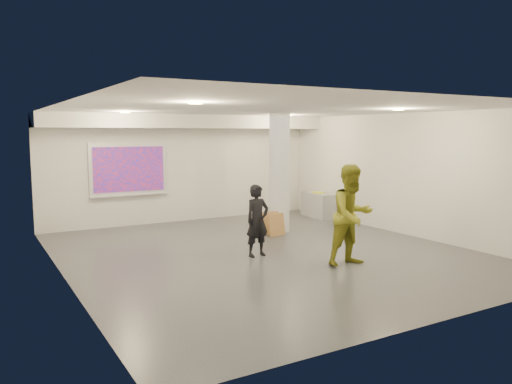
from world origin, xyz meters
TOP-DOWN VIEW (x-y plane):
  - floor at (0.00, 0.00)m, footprint 8.00×9.00m
  - ceiling at (0.00, 0.00)m, footprint 8.00×9.00m
  - wall_back at (0.00, 4.50)m, footprint 8.00×0.01m
  - wall_front at (0.00, -4.50)m, footprint 8.00×0.01m
  - wall_left at (-4.00, 0.00)m, footprint 0.01×9.00m
  - wall_right at (4.00, 0.00)m, footprint 0.01×9.00m
  - soffit_band at (0.00, 3.95)m, footprint 8.00×1.10m
  - downlight_nw at (-2.20, 2.50)m, footprint 0.22×0.22m
  - downlight_ne at (2.20, 2.50)m, footprint 0.22×0.22m
  - downlight_sw at (-2.20, -1.50)m, footprint 0.22×0.22m
  - downlight_se at (2.20, -1.50)m, footprint 0.22×0.22m
  - column at (1.50, 1.80)m, footprint 0.52×0.52m
  - projection_screen at (-1.60, 4.45)m, footprint 2.10×0.13m
  - credenza at (3.72, 3.05)m, footprint 0.62×1.29m
  - papers_stack at (3.76, 3.25)m, footprint 0.36×0.42m
  - postit_pad at (3.69, 3.05)m, footprint 0.31×0.36m
  - cardboard_back at (1.13, 1.34)m, footprint 0.51×0.24m
  - cardboard_front at (1.16, 1.58)m, footprint 0.55×0.29m
  - woman at (-0.30, -0.17)m, footprint 0.57×0.40m
  - man at (0.92, -1.66)m, footprint 0.94×0.73m

SIDE VIEW (x-z plane):
  - floor at x=0.00m, z-range -0.01..0.01m
  - cardboard_back at x=1.13m, z-range 0.00..0.55m
  - cardboard_front at x=1.16m, z-range 0.00..0.57m
  - credenza at x=3.72m, z-range 0.00..0.73m
  - woman at x=-0.30m, z-range 0.00..1.48m
  - papers_stack at x=3.76m, z-range 0.73..0.75m
  - postit_pad at x=3.69m, z-range 0.73..0.76m
  - man at x=0.92m, z-range 0.00..1.93m
  - wall_back at x=0.00m, z-range 0.00..3.00m
  - wall_front at x=0.00m, z-range 0.00..3.00m
  - wall_left at x=-4.00m, z-range 0.00..3.00m
  - wall_right at x=4.00m, z-range 0.00..3.00m
  - column at x=1.50m, z-range 0.00..3.00m
  - projection_screen at x=-1.60m, z-range 0.82..2.24m
  - soffit_band at x=0.00m, z-range 2.64..3.00m
  - downlight_nw at x=-2.20m, z-range 2.97..2.99m
  - downlight_ne at x=2.20m, z-range 2.97..2.99m
  - downlight_sw at x=-2.20m, z-range 2.97..2.99m
  - downlight_se at x=2.20m, z-range 2.97..2.99m
  - ceiling at x=0.00m, z-range 3.00..3.00m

